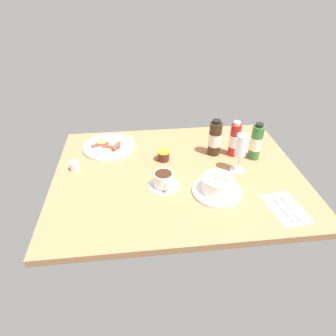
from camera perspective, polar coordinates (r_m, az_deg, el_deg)
The scene contains 11 objects.
ground_plane at distance 130.04cm, azimuth 1.95°, elevation -1.39°, with size 110.00×84.00×3.00cm, color #A8754C.
porridge_bowl at distance 117.61cm, azimuth 9.83°, elevation -3.48°, with size 20.15×20.15×8.07cm.
cutlery_setting at distance 119.82cm, azimuth 22.39°, elevation -7.27°, with size 14.14×19.67×0.90cm.
coffee_cup at distance 119.24cm, azimuth -0.90°, elevation -2.48°, with size 13.18×13.55×6.60cm.
creamer_jug at distance 136.17cm, azimuth -18.10°, elevation 0.43°, with size 4.56×4.72×4.87cm.
wine_glass at distance 127.70cm, azimuth 14.33°, elevation 3.98°, with size 6.63×6.63×18.15cm.
jam_jar at distance 135.97cm, azimuth -0.92°, elevation 2.57°, with size 5.95×5.95×5.26cm.
sauce_bottle_brown at distance 139.76cm, azimuth 9.31°, elevation 5.82°, with size 6.11×6.11×18.07cm.
sauce_bottle_green at distance 140.78cm, azimuth 17.12°, elevation 4.90°, with size 5.48×5.48×18.23cm.
sauce_bottle_red at distance 140.83cm, azimuth 13.10°, elevation 5.50°, with size 4.90×4.90×17.78cm.
breakfast_plate at distance 149.46cm, azimuth -11.73°, elevation 4.25°, with size 25.94×25.94×3.70cm.
Camera 1 is at (-15.99, -103.14, 76.07)cm, focal length 30.63 mm.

